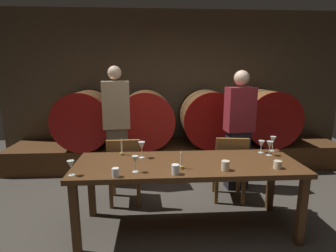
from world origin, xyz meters
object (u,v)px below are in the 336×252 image
object	(u,v)px
wine_glass_left	(135,160)
cup_center_right	(225,166)
wine_glass_center_left	(142,146)
cup_far_right	(278,165)
chair_right	(230,165)
wine_barrel_far_right	(264,117)
wine_glass_center_right	(261,144)
dining_table	(187,169)
guest_left	(117,126)
wine_glass_far_left	(71,165)
cup_far_left	(115,173)
candle_right	(181,164)
wine_glass_right	(270,145)
cup_center_left	(175,169)
candle_left	(122,150)
guest_right	(239,130)
wine_barrel_center_left	(146,118)
wine_barrel_center_right	(207,117)
wine_glass_far_right	(273,141)
wine_barrel_far_left	(87,118)
chair_left	(125,168)

from	to	relation	value
wine_glass_left	cup_center_right	size ratio (longest dim) A/B	1.68
wine_glass_center_left	cup_far_right	size ratio (longest dim) A/B	2.34
chair_right	wine_glass_center_left	world-z (taller)	wine_glass_center_left
wine_barrel_far_right	wine_glass_center_right	xyz separation A→B (m)	(-0.76, -1.70, -0.02)
wine_barrel_far_right	dining_table	xyz separation A→B (m)	(-1.65, -1.97, -0.19)
guest_left	wine_glass_far_left	bearing A→B (deg)	73.54
wine_glass_center_right	cup_far_left	bearing A→B (deg)	-159.09
candle_right	wine_barrel_far_right	bearing A→B (deg)	50.96
wine_glass_far_left	wine_glass_right	distance (m)	2.09
cup_far_right	cup_center_left	bearing A→B (deg)	-175.03
candle_left	candle_right	xyz separation A→B (m)	(0.62, -0.46, -0.00)
guest_right	cup_far_left	size ratio (longest dim) A/B	20.52
wine_barrel_center_left	wine_barrel_far_right	world-z (taller)	same
dining_table	cup_far_left	bearing A→B (deg)	-154.06
guest_right	cup_center_left	world-z (taller)	guest_right
cup_center_right	wine_glass_far_left	bearing A→B (deg)	-178.55
wine_glass_center_left	cup_far_right	world-z (taller)	wine_glass_center_left
dining_table	wine_glass_right	world-z (taller)	wine_glass_right
wine_glass_right	cup_far_right	xyz separation A→B (m)	(-0.09, -0.39, -0.08)
wine_barrel_center_right	cup_far_left	distance (m)	2.65
cup_far_left	wine_glass_left	bearing A→B (deg)	31.69
candle_right	wine_glass_far_left	world-z (taller)	candle_right
chair_right	wine_glass_far_right	xyz separation A→B (m)	(0.41, -0.26, 0.40)
wine_glass_left	cup_far_left	world-z (taller)	wine_glass_left
guest_left	wine_barrel_far_right	bearing A→B (deg)	-171.21
wine_glass_left	cup_far_left	bearing A→B (deg)	-148.31
cup_far_left	wine_glass_right	bearing A→B (deg)	17.19
wine_glass_far_left	cup_far_left	xyz separation A→B (m)	(0.40, -0.06, -0.06)
wine_barrel_far_left	cup_center_left	world-z (taller)	wine_barrel_far_left
wine_barrel_center_right	cup_far_right	size ratio (longest dim) A/B	12.48
wine_glass_right	wine_barrel_far_right	bearing A→B (deg)	68.48
wine_glass_left	wine_glass_right	distance (m)	1.52
dining_table	wine_glass_far_left	distance (m)	1.14
wine_glass_center_left	cup_center_right	size ratio (longest dim) A/B	1.91
wine_glass_center_right	cup_far_right	world-z (taller)	wine_glass_center_right
wine_barrel_center_left	wine_glass_left	xyz separation A→B (m)	(-0.06, -2.20, -0.00)
cup_center_right	wine_barrel_far_left	bearing A→B (deg)	129.39
cup_center_right	guest_left	bearing A→B (deg)	129.76
guest_right	wine_glass_center_right	xyz separation A→B (m)	(0.03, -0.71, -0.01)
wine_barrel_center_left	wine_glass_center_right	size ratio (longest dim) A/B	6.59
cup_far_left	cup_center_left	bearing A→B (deg)	3.12
wine_barrel_center_right	wine_glass_far_left	xyz separation A→B (m)	(-1.72, -2.25, -0.02)
cup_center_left	cup_center_right	world-z (taller)	cup_center_right
wine_barrel_far_right	chair_left	size ratio (longest dim) A/B	1.08
chair_right	wine_glass_far_left	distance (m)	1.97
wine_glass_center_left	cup_center_left	size ratio (longest dim) A/B	1.95
wine_glass_far_right	cup_far_right	size ratio (longest dim) A/B	2.30
chair_left	wine_glass_left	xyz separation A→B (m)	(0.19, -0.83, 0.39)
candle_left	wine_glass_left	distance (m)	0.55
candle_right	cup_far_left	bearing A→B (deg)	-164.76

